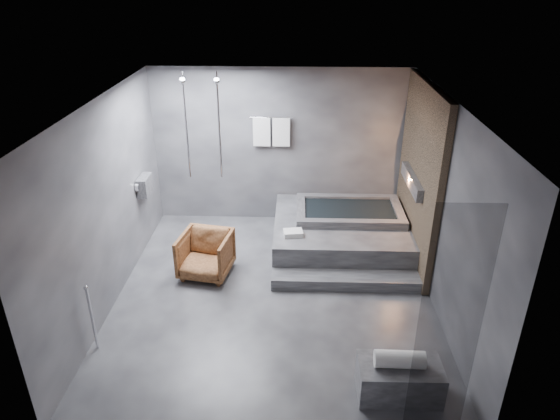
{
  "coord_description": "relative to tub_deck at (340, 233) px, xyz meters",
  "views": [
    {
      "loc": [
        0.3,
        -5.96,
        4.28
      ],
      "look_at": [
        0.08,
        0.3,
        1.23
      ],
      "focal_mm": 32.0,
      "sensor_mm": 36.0,
      "label": 1
    }
  ],
  "objects": [
    {
      "name": "driftwood_chair",
      "position": [
        -2.12,
        -0.93,
        0.09
      ],
      "size": [
        0.86,
        0.87,
        0.69
      ],
      "primitive_type": "imported",
      "rotation": [
        0.0,
        0.0,
        -0.18
      ],
      "color": "#442411",
      "rests_on": "ground"
    },
    {
      "name": "tub_step",
      "position": [
        0.0,
        -1.18,
        -0.16
      ],
      "size": [
        2.2,
        0.36,
        0.18
      ],
      "primitive_type": "cube",
      "color": "#2F3032",
      "rests_on": "ground"
    },
    {
      "name": "deck_towel",
      "position": [
        -0.79,
        -0.56,
        0.29
      ],
      "size": [
        0.32,
        0.26,
        0.08
      ],
      "primitive_type": "cube",
      "rotation": [
        0.0,
        0.0,
        0.15
      ],
      "color": "silver",
      "rests_on": "tub_deck"
    },
    {
      "name": "room",
      "position": [
        -0.65,
        -1.21,
        1.48
      ],
      "size": [
        5.0,
        5.04,
        2.82
      ],
      "color": "#2B2B2D",
      "rests_on": "ground"
    },
    {
      "name": "rolled_towel",
      "position": [
        0.38,
        -3.27,
        0.25
      ],
      "size": [
        0.54,
        0.2,
        0.19
      ],
      "primitive_type": "cylinder",
      "rotation": [
        0.0,
        1.57,
        -0.02
      ],
      "color": "white",
      "rests_on": "concrete_bench"
    },
    {
      "name": "tub_deck",
      "position": [
        0.0,
        0.0,
        0.0
      ],
      "size": [
        2.2,
        2.0,
        0.5
      ],
      "primitive_type": "cube",
      "color": "#2F3032",
      "rests_on": "ground"
    },
    {
      "name": "concrete_bench",
      "position": [
        0.41,
        -3.26,
        -0.05
      ],
      "size": [
        0.91,
        0.51,
        0.41
      ],
      "primitive_type": "cube",
      "rotation": [
        0.0,
        0.0,
        0.01
      ],
      "color": "#37373A",
      "rests_on": "ground"
    }
  ]
}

